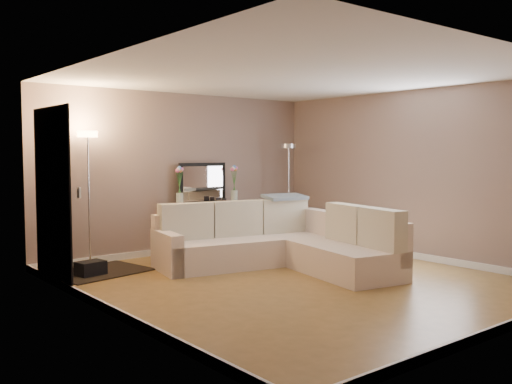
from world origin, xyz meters
TOP-DOWN VIEW (x-y plane):
  - floor at (0.00, 0.00)m, footprint 5.00×5.50m
  - ceiling at (0.00, 0.00)m, footprint 5.00×5.50m
  - wall_back at (0.00, 2.76)m, footprint 5.00×0.02m
  - wall_front at (0.00, -2.76)m, footprint 5.00×0.02m
  - wall_left at (-2.51, 0.00)m, footprint 0.02×5.50m
  - wall_right at (2.51, 0.00)m, footprint 0.02×5.50m
  - baseboard_back at (0.00, 2.73)m, footprint 5.00×0.03m
  - baseboard_front at (0.00, -2.73)m, footprint 5.00×0.03m
  - baseboard_left at (-2.48, 0.00)m, footprint 0.03×5.50m
  - baseboard_right at (2.48, 0.00)m, footprint 0.03×5.50m
  - doorway at (-2.48, 1.70)m, footprint 0.02×1.20m
  - switch_plate at (-2.48, 0.85)m, footprint 0.02×0.08m
  - sectional_sofa at (0.44, 0.80)m, footprint 2.74×2.96m
  - throw_blanket at (1.02, 1.34)m, footprint 0.71×0.48m
  - console_table at (0.23, 2.44)m, footprint 1.25×0.38m
  - leaning_mirror at (0.31, 2.59)m, footprint 0.88×0.07m
  - table_decor at (0.30, 2.40)m, footprint 0.52×0.12m
  - flower_vase_left at (-0.22, 2.45)m, footprint 0.14×0.12m
  - flower_vase_right at (0.83, 2.42)m, footprint 0.14×0.12m
  - floor_lamp_lit at (-1.70, 2.46)m, footprint 0.32×0.32m
  - floor_lamp_unlit at (1.87, 2.21)m, footprint 0.29×0.29m
  - charcoal_rug at (-1.74, 2.08)m, footprint 1.42×1.17m
  - black_bag at (-1.92, 1.93)m, footprint 0.40×0.32m

SIDE VIEW (x-z plane):
  - floor at x=0.00m, z-range -0.01..0.00m
  - charcoal_rug at x=-1.74m, z-range 0.00..0.02m
  - baseboard_back at x=0.00m, z-range 0.00..0.10m
  - baseboard_front at x=0.00m, z-range 0.00..0.10m
  - baseboard_left at x=-2.48m, z-range 0.00..0.10m
  - baseboard_right at x=2.48m, z-range 0.00..0.10m
  - black_bag at x=-1.92m, z-range -0.03..0.20m
  - sectional_sofa at x=0.44m, z-range -0.12..0.80m
  - console_table at x=0.23m, z-range 0.05..0.81m
  - table_decor at x=0.30m, z-range 0.75..0.87m
  - throw_blanket at x=1.02m, z-range 0.91..0.99m
  - flower_vase_left at x=-0.22m, z-range 0.73..1.38m
  - flower_vase_right at x=0.83m, z-range 0.73..1.38m
  - doorway at x=-2.48m, z-range 0.00..2.20m
  - leaning_mirror at x=0.31m, z-range 0.79..1.47m
  - switch_plate at x=-2.48m, z-range 1.14..1.26m
  - floor_lamp_unlit at x=1.87m, z-range 0.37..2.16m
  - wall_back at x=0.00m, z-range 0.00..2.60m
  - wall_front at x=0.00m, z-range 0.00..2.60m
  - wall_left at x=-2.51m, z-range 0.00..2.60m
  - wall_right at x=2.51m, z-range 0.00..2.60m
  - floor_lamp_lit at x=-1.70m, z-range 0.40..2.34m
  - ceiling at x=0.00m, z-range 2.60..2.61m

